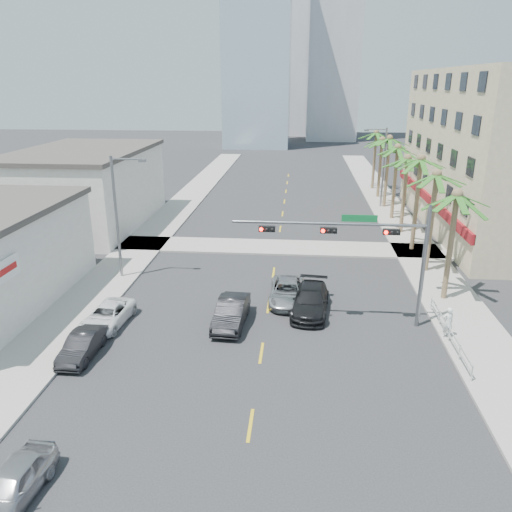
% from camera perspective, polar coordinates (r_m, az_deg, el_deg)
% --- Properties ---
extents(ground, '(260.00, 260.00, 0.00)m').
position_cam_1_polar(ground, '(23.99, -0.16, -15.84)').
color(ground, '#262628').
rests_on(ground, ground).
extents(sidewalk_right, '(4.00, 120.00, 0.15)m').
position_cam_1_polar(sidewalk_right, '(43.08, 18.48, -0.31)').
color(sidewalk_right, gray).
rests_on(sidewalk_right, ground).
extents(sidewalk_left, '(4.00, 120.00, 0.15)m').
position_cam_1_polar(sidewalk_left, '(44.06, -13.46, 0.60)').
color(sidewalk_left, gray).
rests_on(sidewalk_left, ground).
extents(sidewalk_cross, '(80.00, 4.00, 0.15)m').
position_cam_1_polar(sidewalk_cross, '(43.78, 2.45, 1.01)').
color(sidewalk_cross, gray).
rests_on(sidewalk_cross, ground).
extents(building_left_far, '(11.00, 18.00, 7.20)m').
position_cam_1_polar(building_left_far, '(53.07, -18.86, 7.20)').
color(building_left_far, beige).
rests_on(building_left_far, ground).
extents(tower_far_left, '(14.00, 14.00, 48.00)m').
position_cam_1_polar(tower_far_left, '(115.40, 0.18, 24.39)').
color(tower_far_left, '#99B2C6').
rests_on(tower_far_left, ground).
extents(tower_far_right, '(12.00, 12.00, 60.00)m').
position_cam_1_polar(tower_far_right, '(130.73, 9.12, 26.22)').
color(tower_far_right, '#ADADB2').
rests_on(tower_far_right, ground).
extents(tower_far_center, '(16.00, 16.00, 42.00)m').
position_cam_1_polar(tower_far_center, '(144.79, 3.40, 22.14)').
color(tower_far_center, '#ADADB2').
rests_on(tower_far_center, ground).
extents(traffic_signal_mast, '(11.12, 0.54, 7.20)m').
position_cam_1_polar(traffic_signal_mast, '(29.12, 12.70, 1.34)').
color(traffic_signal_mast, slate).
rests_on(traffic_signal_mast, ground).
extents(palm_tree_0, '(4.80, 4.80, 7.80)m').
position_cam_1_polar(palm_tree_0, '(33.70, 22.01, 6.39)').
color(palm_tree_0, brown).
rests_on(palm_tree_0, ground).
extents(palm_tree_1, '(4.80, 4.80, 8.16)m').
position_cam_1_polar(palm_tree_1, '(38.55, 19.96, 8.65)').
color(palm_tree_1, brown).
rests_on(palm_tree_1, ground).
extents(palm_tree_2, '(4.80, 4.80, 8.52)m').
position_cam_1_polar(palm_tree_2, '(43.48, 18.35, 10.38)').
color(palm_tree_2, brown).
rests_on(palm_tree_2, ground).
extents(palm_tree_3, '(4.80, 4.80, 7.80)m').
position_cam_1_polar(palm_tree_3, '(48.61, 16.94, 10.55)').
color(palm_tree_3, brown).
rests_on(palm_tree_3, ground).
extents(palm_tree_4, '(4.80, 4.80, 8.16)m').
position_cam_1_polar(palm_tree_4, '(53.62, 15.90, 11.77)').
color(palm_tree_4, brown).
rests_on(palm_tree_4, ground).
extents(palm_tree_5, '(4.80, 4.80, 8.52)m').
position_cam_1_polar(palm_tree_5, '(58.67, 15.03, 12.78)').
color(palm_tree_5, brown).
rests_on(palm_tree_5, ground).
extents(palm_tree_6, '(4.80, 4.80, 7.80)m').
position_cam_1_polar(palm_tree_6, '(63.85, 14.22, 12.70)').
color(palm_tree_6, brown).
rests_on(palm_tree_6, ground).
extents(palm_tree_7, '(4.80, 4.80, 8.16)m').
position_cam_1_polar(palm_tree_7, '(68.93, 13.59, 13.49)').
color(palm_tree_7, brown).
rests_on(palm_tree_7, ground).
extents(streetlight_left, '(2.55, 0.25, 9.00)m').
position_cam_1_polar(streetlight_left, '(36.94, -15.42, 4.91)').
color(streetlight_left, slate).
rests_on(streetlight_left, ground).
extents(streetlight_right, '(2.55, 0.25, 9.00)m').
position_cam_1_polar(streetlight_right, '(58.91, 14.21, 10.20)').
color(streetlight_right, slate).
rests_on(streetlight_right, ground).
extents(guardrail, '(0.08, 8.08, 1.00)m').
position_cam_1_polar(guardrail, '(29.95, 21.21, -8.13)').
color(guardrail, silver).
rests_on(guardrail, ground).
extents(car_parked_near, '(1.85, 4.08, 1.36)m').
position_cam_1_polar(car_parked_near, '(20.72, -26.07, -22.37)').
color(car_parked_near, '#AEAEB3').
rests_on(car_parked_near, ground).
extents(car_parked_mid, '(1.41, 3.94, 1.29)m').
position_cam_1_polar(car_parked_mid, '(28.25, -19.24, -9.65)').
color(car_parked_mid, black).
rests_on(car_parked_mid, ground).
extents(car_parked_far, '(2.45, 4.68, 1.26)m').
position_cam_1_polar(car_parked_far, '(31.19, -16.61, -6.55)').
color(car_parked_far, white).
rests_on(car_parked_far, ground).
extents(car_lane_left, '(1.89, 4.83, 1.57)m').
position_cam_1_polar(car_lane_left, '(30.00, -2.85, -6.45)').
color(car_lane_left, black).
rests_on(car_lane_left, ground).
extents(car_lane_center, '(2.31, 4.96, 1.37)m').
position_cam_1_polar(car_lane_center, '(33.10, 3.59, -4.09)').
color(car_lane_center, '#A8A9AD').
rests_on(car_lane_center, ground).
extents(car_lane_right, '(2.69, 5.52, 1.55)m').
position_cam_1_polar(car_lane_right, '(31.71, 6.24, -5.09)').
color(car_lane_right, black).
rests_on(car_lane_right, ground).
extents(pedestrian, '(0.74, 0.58, 1.81)m').
position_cam_1_polar(pedestrian, '(30.19, 21.06, -7.07)').
color(pedestrian, white).
rests_on(pedestrian, sidewalk_right).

